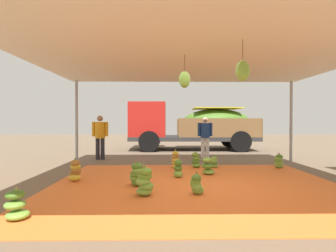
{
  "coord_description": "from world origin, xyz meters",
  "views": [
    {
      "loc": [
        -0.73,
        -5.66,
        1.42
      ],
      "look_at": [
        -0.6,
        2.74,
        1.29
      ],
      "focal_mm": 27.15,
      "sensor_mm": 36.0,
      "label": 1
    }
  ],
  "objects_px": {
    "banana_bunch_4": "(75,171)",
    "banana_bunch_6": "(178,169)",
    "banana_bunch_0": "(208,167)",
    "cargo_truck_main": "(191,125)",
    "banana_bunch_2": "(214,162)",
    "banana_bunch_8": "(176,160)",
    "banana_bunch_3": "(196,185)",
    "banana_bunch_10": "(145,182)",
    "worker_0": "(100,134)",
    "banana_bunch_1": "(279,162)",
    "banana_bunch_7": "(137,175)",
    "banana_bunch_5": "(16,206)",
    "worker_1": "(205,134)",
    "banana_bunch_9": "(196,160)"
  },
  "relations": [
    {
      "from": "banana_bunch_2",
      "to": "banana_bunch_4",
      "type": "height_order",
      "value": "banana_bunch_4"
    },
    {
      "from": "banana_bunch_3",
      "to": "banana_bunch_10",
      "type": "height_order",
      "value": "banana_bunch_10"
    },
    {
      "from": "banana_bunch_7",
      "to": "worker_1",
      "type": "bearing_deg",
      "value": 63.85
    },
    {
      "from": "banana_bunch_5",
      "to": "cargo_truck_main",
      "type": "height_order",
      "value": "cargo_truck_main"
    },
    {
      "from": "banana_bunch_2",
      "to": "banana_bunch_8",
      "type": "relative_size",
      "value": 0.69
    },
    {
      "from": "banana_bunch_2",
      "to": "banana_bunch_9",
      "type": "height_order",
      "value": "banana_bunch_9"
    },
    {
      "from": "banana_bunch_5",
      "to": "banana_bunch_8",
      "type": "relative_size",
      "value": 0.82
    },
    {
      "from": "banana_bunch_7",
      "to": "worker_0",
      "type": "bearing_deg",
      "value": 114.44
    },
    {
      "from": "banana_bunch_6",
      "to": "banana_bunch_7",
      "type": "bearing_deg",
      "value": -138.4
    },
    {
      "from": "banana_bunch_9",
      "to": "banana_bunch_6",
      "type": "bearing_deg",
      "value": -114.39
    },
    {
      "from": "banana_bunch_4",
      "to": "worker_0",
      "type": "height_order",
      "value": "worker_0"
    },
    {
      "from": "banana_bunch_1",
      "to": "banana_bunch_5",
      "type": "distance_m",
      "value": 6.95
    },
    {
      "from": "banana_bunch_1",
      "to": "banana_bunch_8",
      "type": "height_order",
      "value": "banana_bunch_8"
    },
    {
      "from": "cargo_truck_main",
      "to": "banana_bunch_5",
      "type": "bearing_deg",
      "value": -110.66
    },
    {
      "from": "banana_bunch_4",
      "to": "banana_bunch_6",
      "type": "height_order",
      "value": "banana_bunch_4"
    },
    {
      "from": "banana_bunch_3",
      "to": "worker_0",
      "type": "bearing_deg",
      "value": 123.09
    },
    {
      "from": "banana_bunch_1",
      "to": "banana_bunch_4",
      "type": "height_order",
      "value": "banana_bunch_4"
    },
    {
      "from": "banana_bunch_7",
      "to": "worker_0",
      "type": "height_order",
      "value": "worker_0"
    },
    {
      "from": "banana_bunch_3",
      "to": "banana_bunch_5",
      "type": "xyz_separation_m",
      "value": [
        -2.78,
        -1.24,
        0.01
      ]
    },
    {
      "from": "banana_bunch_5",
      "to": "worker_1",
      "type": "xyz_separation_m",
      "value": [
        3.8,
        6.47,
        0.74
      ]
    },
    {
      "from": "banana_bunch_1",
      "to": "cargo_truck_main",
      "type": "bearing_deg",
      "value": 111.91
    },
    {
      "from": "banana_bunch_3",
      "to": "banana_bunch_9",
      "type": "relative_size",
      "value": 0.85
    },
    {
      "from": "banana_bunch_0",
      "to": "cargo_truck_main",
      "type": "distance_m",
      "value": 6.36
    },
    {
      "from": "banana_bunch_7",
      "to": "worker_0",
      "type": "relative_size",
      "value": 0.33
    },
    {
      "from": "banana_bunch_7",
      "to": "banana_bunch_10",
      "type": "relative_size",
      "value": 0.95
    },
    {
      "from": "banana_bunch_8",
      "to": "banana_bunch_10",
      "type": "bearing_deg",
      "value": -104.39
    },
    {
      "from": "worker_1",
      "to": "banana_bunch_8",
      "type": "bearing_deg",
      "value": -117.54
    },
    {
      "from": "banana_bunch_7",
      "to": "banana_bunch_8",
      "type": "distance_m",
      "value": 2.27
    },
    {
      "from": "banana_bunch_0",
      "to": "banana_bunch_4",
      "type": "bearing_deg",
      "value": -168.2
    },
    {
      "from": "banana_bunch_8",
      "to": "banana_bunch_10",
      "type": "distance_m",
      "value": 2.89
    },
    {
      "from": "banana_bunch_3",
      "to": "banana_bunch_1",
      "type": "bearing_deg",
      "value": 43.91
    },
    {
      "from": "banana_bunch_1",
      "to": "banana_bunch_10",
      "type": "height_order",
      "value": "banana_bunch_10"
    },
    {
      "from": "banana_bunch_6",
      "to": "banana_bunch_10",
      "type": "bearing_deg",
      "value": -114.83
    },
    {
      "from": "banana_bunch_2",
      "to": "worker_1",
      "type": "height_order",
      "value": "worker_1"
    },
    {
      "from": "banana_bunch_0",
      "to": "banana_bunch_3",
      "type": "height_order",
      "value": "banana_bunch_0"
    },
    {
      "from": "worker_0",
      "to": "banana_bunch_0",
      "type": "bearing_deg",
      "value": -38.39
    },
    {
      "from": "banana_bunch_4",
      "to": "banana_bunch_10",
      "type": "height_order",
      "value": "banana_bunch_10"
    },
    {
      "from": "banana_bunch_3",
      "to": "banana_bunch_4",
      "type": "height_order",
      "value": "banana_bunch_4"
    },
    {
      "from": "banana_bunch_3",
      "to": "banana_bunch_8",
      "type": "relative_size",
      "value": 0.75
    },
    {
      "from": "banana_bunch_3",
      "to": "banana_bunch_2",
      "type": "bearing_deg",
      "value": 72.26
    },
    {
      "from": "banana_bunch_6",
      "to": "banana_bunch_1",
      "type": "bearing_deg",
      "value": 21.91
    },
    {
      "from": "banana_bunch_8",
      "to": "banana_bunch_0",
      "type": "bearing_deg",
      "value": -47.03
    },
    {
      "from": "banana_bunch_3",
      "to": "banana_bunch_4",
      "type": "relative_size",
      "value": 0.8
    },
    {
      "from": "banana_bunch_3",
      "to": "worker_0",
      "type": "xyz_separation_m",
      "value": [
        -3.06,
        4.69,
        0.78
      ]
    },
    {
      "from": "banana_bunch_5",
      "to": "banana_bunch_9",
      "type": "relative_size",
      "value": 0.92
    },
    {
      "from": "banana_bunch_8",
      "to": "cargo_truck_main",
      "type": "relative_size",
      "value": 0.09
    },
    {
      "from": "banana_bunch_10",
      "to": "cargo_truck_main",
      "type": "relative_size",
      "value": 0.09
    },
    {
      "from": "banana_bunch_0",
      "to": "banana_bunch_3",
      "type": "bearing_deg",
      "value": -106.35
    },
    {
      "from": "banana_bunch_2",
      "to": "banana_bunch_5",
      "type": "distance_m",
      "value": 5.53
    },
    {
      "from": "banana_bunch_2",
      "to": "banana_bunch_8",
      "type": "xyz_separation_m",
      "value": [
        -1.21,
        -0.14,
        0.09
      ]
    }
  ]
}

